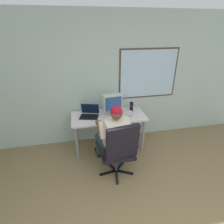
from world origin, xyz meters
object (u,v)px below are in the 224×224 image
desk_speaker (131,107)px  desk (108,120)px  person_seated (113,135)px  wine_glass (130,113)px  laptop (90,113)px  office_chair (119,148)px  crt_monitor (112,103)px

desk_speaker → desk: bearing=-167.1°
person_seated → wine_glass: 0.62m
desk → person_seated: bearing=-92.7°
laptop → wine_glass: bearing=-15.5°
laptop → wine_glass: laptop is taller
laptop → desk_speaker: size_ratio=2.18×
office_chair → wine_glass: 0.84m
office_chair → wine_glass: (0.38, 0.70, 0.25)m
desk → office_chair: bearing=-89.2°
laptop → wine_glass: (0.75, -0.21, 0.03)m
office_chair → crt_monitor: 0.98m
office_chair → person_seated: (-0.04, 0.28, 0.07)m
person_seated → crt_monitor: (0.11, 0.61, 0.33)m
person_seated → crt_monitor: 0.70m
crt_monitor → laptop: 0.48m
laptop → desk_speaker: laptop is taller
office_chair → person_seated: bearing=98.0°
person_seated → wine_glass: size_ratio=9.92×
laptop → desk_speaker: (0.87, 0.06, 0.03)m
office_chair → crt_monitor: bearing=85.4°
desk → laptop: laptop is taller
office_chair → laptop: 1.01m
crt_monitor → desk_speaker: 0.45m
office_chair → laptop: (-0.38, 0.91, 0.22)m
desk → wine_glass: bearing=-21.7°
desk → office_chair: office_chair is taller
desk → crt_monitor: size_ratio=3.52×
office_chair → laptop: size_ratio=2.54×
office_chair → wine_glass: size_ratio=8.33×
desk → office_chair: (0.01, -0.86, -0.07)m
office_chair → desk_speaker: (0.49, 0.98, 0.26)m
crt_monitor → wine_glass: bearing=-31.4°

